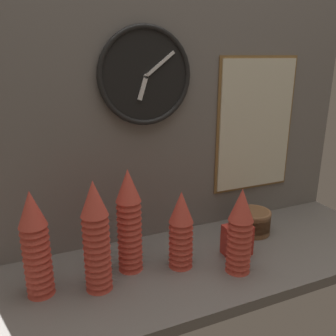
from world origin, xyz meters
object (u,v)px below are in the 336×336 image
(cup_stack_center_left, at_px, (129,221))
(napkin_dispenser, at_px, (237,240))
(cup_stack_center_right, at_px, (240,231))
(wall_clock, at_px, (145,76))
(menu_board, at_px, (256,125))
(bowl_stack_right, at_px, (253,221))
(cup_stack_far_left, at_px, (36,244))
(cup_stack_left, at_px, (96,237))
(cup_stack_center, at_px, (181,230))

(cup_stack_center_left, bearing_deg, napkin_dispenser, -9.08)
(cup_stack_center_right, relative_size, wall_clock, 0.86)
(menu_board, bearing_deg, cup_stack_center_left, -163.07)
(napkin_dispenser, bearing_deg, bowl_stack_right, 36.77)
(bowl_stack_right, distance_m, wall_clock, 0.76)
(wall_clock, bearing_deg, cup_stack_far_left, -154.77)
(cup_stack_left, bearing_deg, wall_clock, 43.89)
(cup_stack_far_left, distance_m, napkin_dispenser, 0.73)
(cup_stack_center, relative_size, napkin_dispenser, 2.45)
(cup_stack_center, height_order, cup_stack_center_left, cup_stack_center_left)
(wall_clock, relative_size, napkin_dispenser, 3.05)
(bowl_stack_right, relative_size, napkin_dispenser, 1.27)
(cup_stack_center_right, xyz_separation_m, cup_stack_center, (-0.17, 0.11, -0.01))
(cup_stack_far_left, bearing_deg, cup_stack_center, -3.92)
(cup_stack_center, xyz_separation_m, bowl_stack_right, (0.40, 0.11, -0.09))
(bowl_stack_right, xyz_separation_m, menu_board, (0.08, 0.14, 0.39))
(wall_clock, xyz_separation_m, napkin_dispenser, (0.27, -0.26, -0.61))
(cup_stack_center_left, xyz_separation_m, bowl_stack_right, (0.57, 0.06, -0.14))
(cup_stack_far_left, height_order, menu_board, menu_board)
(cup_stack_center, height_order, wall_clock, wall_clock)
(cup_stack_far_left, xyz_separation_m, cup_stack_left, (0.18, -0.05, 0.01))
(cup_stack_left, bearing_deg, cup_stack_far_left, 165.37)
(cup_stack_center_right, distance_m, cup_stack_far_left, 0.67)
(cup_stack_center_right, bearing_deg, cup_stack_center, 148.13)
(cup_stack_left, distance_m, menu_board, 0.87)
(cup_stack_center, bearing_deg, napkin_dispenser, -2.92)
(cup_stack_center, xyz_separation_m, wall_clock, (-0.04, 0.24, 0.52))
(cup_stack_center_left, height_order, napkin_dispenser, cup_stack_center_left)
(cup_stack_center_left, distance_m, cup_stack_left, 0.15)
(cup_stack_center, distance_m, menu_board, 0.62)
(cup_stack_center_right, height_order, bowl_stack_right, cup_stack_center_right)
(bowl_stack_right, bearing_deg, cup_stack_left, -170.03)
(cup_stack_center_right, xyz_separation_m, cup_stack_left, (-0.48, 0.09, 0.03))
(cup_stack_center_right, distance_m, wall_clock, 0.65)
(bowl_stack_right, distance_m, menu_board, 0.42)
(cup_stack_center_right, xyz_separation_m, napkin_dispenser, (0.06, 0.10, -0.10))
(cup_stack_center, distance_m, napkin_dispenser, 0.25)
(cup_stack_center, bearing_deg, wall_clock, 98.41)
(cup_stack_center, bearing_deg, cup_stack_left, -177.42)
(cup_stack_center, height_order, cup_stack_left, cup_stack_left)
(cup_stack_center_left, height_order, bowl_stack_right, cup_stack_center_left)
(cup_stack_center_right, distance_m, cup_stack_left, 0.49)
(cup_stack_far_left, relative_size, napkin_dispenser, 3.00)
(cup_stack_center_right, distance_m, menu_board, 0.55)
(cup_stack_far_left, distance_m, menu_board, 1.02)
(wall_clock, bearing_deg, cup_stack_center, -81.59)
(cup_stack_center_right, xyz_separation_m, cup_stack_center_left, (-0.35, 0.16, 0.03))
(cup_stack_center, bearing_deg, cup_stack_center_right, -31.87)
(cup_stack_center_right, relative_size, cup_stack_far_left, 0.88)
(cup_stack_center, bearing_deg, cup_stack_far_left, 176.08)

